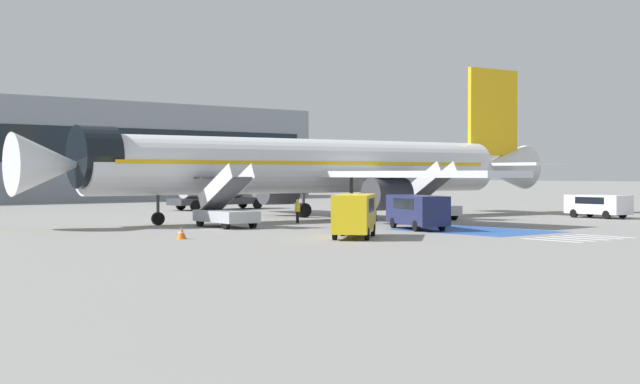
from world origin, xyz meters
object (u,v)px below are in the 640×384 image
Objects in this scene: airliner at (315,166)px; traffic_cone_0 at (181,233)px; boarding_stairs_forward at (226,212)px; service_van_0 at (598,204)px; boarding_stairs_aft at (428,205)px; service_van_2 at (417,209)px; service_van_1 at (354,212)px; ground_crew_0 at (297,210)px; fuel_tanker at (218,191)px; ground_crew_1 at (375,208)px.

airliner is 71.38× the size of traffic_cone_0.
service_van_0 is (28.02, -8.17, 0.08)m from boarding_stairs_forward.
boarding_stairs_aft reaches higher than service_van_2.
service_van_1 is 3.01× the size of ground_crew_0.
airliner is 4.38× the size of fuel_tanker.
ground_crew_0 is at bearing -67.50° from service_van_1.
service_van_0 is (11.38, -6.72, 0.04)m from boarding_stairs_aft.
airliner reaches higher than ground_crew_0.
service_van_2 is 9.41× the size of traffic_cone_0.
boarding_stairs_aft reaches higher than ground_crew_0.
service_van_1 is at bearing -84.54° from boarding_stairs_forward.
service_van_0 is 2.95× the size of ground_crew_1.
ground_crew_0 is at bearing -22.15° from fuel_tanker.
boarding_stairs_aft is 24.97m from fuel_tanker.
ground_crew_1 is (4.19, 8.13, -0.29)m from service_van_2.
service_van_0 is 0.99× the size of service_van_1.
boarding_stairs_forward is 1.00× the size of boarding_stairs_aft.
boarding_stairs_aft is 19.57m from service_van_1.
boarding_stairs_aft is 1.12× the size of service_van_0.
service_van_1 is 0.84× the size of service_van_2.
boarding_stairs_aft is 0.93× the size of service_van_2.
traffic_cone_0 is at bearing -166.79° from service_van_2.
ground_crew_0 is (-8.47, -22.69, -0.81)m from fuel_tanker.
boarding_stairs_aft reaches higher than boarding_stairs_forward.
service_van_0 reaches higher than ground_crew_1.
fuel_tanker is at bearing -63.99° from service_van_1.
fuel_tanker reaches higher than ground_crew_1.
boarding_stairs_forward reaches higher than service_van_2.
service_van_2 is at bearing 39.10° from ground_crew_1.
service_van_2 is 9.92m from ground_crew_0.
fuel_tanker is 2.06× the size of service_van_1.
traffic_cone_0 is (-21.95, -30.25, -1.43)m from fuel_tanker.
ground_crew_0 reaches higher than traffic_cone_0.
boarding_stairs_aft is 4.83m from ground_crew_1.
traffic_cone_0 is at bearing -6.54° from ground_crew_1.
airliner is 26.80× the size of ground_crew_1.
service_van_2 is (7.66, -9.07, 0.24)m from boarding_stairs_forward.
service_van_0 is at bearing -11.29° from boarding_stairs_forward.
service_van_1 is at bearing -24.19° from fuel_tanker.
traffic_cone_0 is at bearing -131.68° from boarding_stairs_forward.
service_van_1 is 7.92× the size of traffic_cone_0.
ground_crew_0 is (6.18, 12.65, -0.42)m from service_van_1.
airliner is at bearing 149.96° from service_van_0.
traffic_cone_0 is (-13.49, -7.56, -0.61)m from ground_crew_0.
service_van_0 is 17.72m from ground_crew_1.
boarding_stairs_aft is at bearing 150.27° from ground_crew_1.
fuel_tanker reaches higher than service_van_2.
airliner is 9.08× the size of service_van_0.
boarding_stairs_aft is 1.11× the size of service_van_1.
airliner reaches higher than ground_crew_1.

